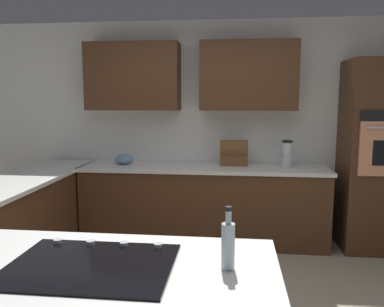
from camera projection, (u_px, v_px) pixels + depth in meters
The scene contains 12 objects.
wall_back at pixel (208, 115), 4.70m from camera, with size 6.00×0.44×2.60m.
lower_cabinets_back at pixel (203, 206), 4.53m from camera, with size 2.80×0.60×0.86m, color #472B19.
countertop_back at pixel (203, 168), 4.47m from camera, with size 2.84×0.64×0.04m, color silver.
lower_cabinets_side at pixel (7, 235), 3.57m from camera, with size 0.60×2.90×0.86m, color #472B19.
countertop_side at pixel (4, 187), 3.50m from camera, with size 0.64×2.94×0.04m, color silver.
island_top at pixel (91, 270), 1.80m from camera, with size 1.74×0.88×0.04m, color silver.
wall_oven at pixel (381, 156), 4.23m from camera, with size 0.80×0.66×2.09m.
cooktop at pixel (92, 264), 1.80m from camera, with size 0.76×0.56×0.03m.
blender at pixel (287, 156), 4.39m from camera, with size 0.15×0.15×0.31m.
mixing_bowl at pixel (124, 159), 4.61m from camera, with size 0.22×0.22×0.12m, color #668CB2.
spice_rack at pixel (234, 153), 4.49m from camera, with size 0.32×0.11×0.30m.
second_bottle at pixel (228, 244), 1.75m from camera, with size 0.06×0.06×0.29m.
Camera 1 is at (-0.25, 2.67, 1.67)m, focal length 36.19 mm.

